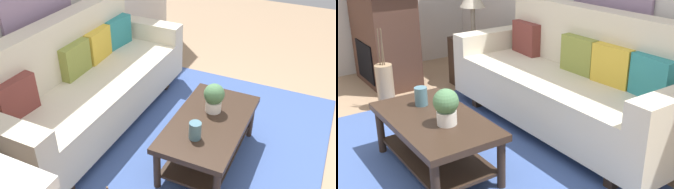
% 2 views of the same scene
% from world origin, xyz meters
% --- Properties ---
extents(ground_plane, '(9.47, 9.47, 0.00)m').
position_xyz_m(ground_plane, '(0.00, 0.00, 0.00)').
color(ground_plane, '#9E7F60').
extents(area_rug, '(2.89, 2.20, 0.01)m').
position_xyz_m(area_rug, '(0.00, 0.50, 0.01)').
color(area_rug, '#3D5693').
rests_on(area_rug, ground_plane).
extents(couch, '(2.39, 0.84, 1.08)m').
position_xyz_m(couch, '(-0.03, 1.65, 0.43)').
color(couch, beige).
rests_on(couch, ground_plane).
extents(throw_pillow_maroon, '(0.37, 0.14, 0.32)m').
position_xyz_m(throw_pillow_maroon, '(-0.78, 1.77, 0.68)').
color(throw_pillow_maroon, brown).
rests_on(throw_pillow_maroon, couch).
extents(throw_pillow_olive, '(0.36, 0.13, 0.32)m').
position_xyz_m(throw_pillow_olive, '(-0.03, 1.77, 0.68)').
color(throw_pillow_olive, olive).
rests_on(throw_pillow_olive, couch).
extents(throw_pillow_mustard, '(0.37, 0.14, 0.32)m').
position_xyz_m(throw_pillow_mustard, '(0.35, 1.77, 0.68)').
color(throw_pillow_mustard, gold).
rests_on(throw_pillow_mustard, couch).
extents(throw_pillow_teal, '(0.37, 0.16, 0.32)m').
position_xyz_m(throw_pillow_teal, '(0.73, 1.77, 0.68)').
color(throw_pillow_teal, teal).
rests_on(throw_pillow_teal, couch).
extents(coffee_table, '(1.10, 0.60, 0.43)m').
position_xyz_m(coffee_table, '(-0.07, 0.37, 0.31)').
color(coffee_table, '#332319').
rests_on(coffee_table, ground_plane).
extents(tabletop_vase, '(0.10, 0.10, 0.15)m').
position_xyz_m(tabletop_vase, '(-0.34, 0.40, 0.50)').
color(tabletop_vase, slate).
rests_on(tabletop_vase, coffee_table).
extents(potted_plant_tabletop, '(0.18, 0.18, 0.26)m').
position_xyz_m(potted_plant_tabletop, '(0.08, 0.40, 0.57)').
color(potted_plant_tabletop, white).
rests_on(potted_plant_tabletop, coffee_table).
extents(side_table, '(0.44, 0.44, 0.56)m').
position_xyz_m(side_table, '(-1.52, 1.59, 0.28)').
color(side_table, '#332319').
rests_on(side_table, ground_plane).
extents(fireplace, '(1.02, 0.58, 1.16)m').
position_xyz_m(fireplace, '(-2.18, 0.79, 0.59)').
color(fireplace, '#472D23').
rests_on(fireplace, ground_plane).
extents(floor_vase, '(0.17, 0.17, 0.47)m').
position_xyz_m(floor_vase, '(-1.41, 0.48, 0.23)').
color(floor_vase, tan).
rests_on(floor_vase, ground_plane).
extents(floor_vase_branch_a, '(0.04, 0.02, 0.36)m').
position_xyz_m(floor_vase_branch_a, '(-1.39, 0.48, 0.65)').
color(floor_vase_branch_a, brown).
rests_on(floor_vase_branch_a, floor_vase).
extents(floor_vase_branch_b, '(0.05, 0.02, 0.36)m').
position_xyz_m(floor_vase_branch_b, '(-1.42, 0.50, 0.65)').
color(floor_vase_branch_b, brown).
rests_on(floor_vase_branch_b, floor_vase).
extents(floor_vase_branch_c, '(0.02, 0.02, 0.36)m').
position_xyz_m(floor_vase_branch_c, '(-1.42, 0.47, 0.65)').
color(floor_vase_branch_c, brown).
rests_on(floor_vase_branch_c, floor_vase).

